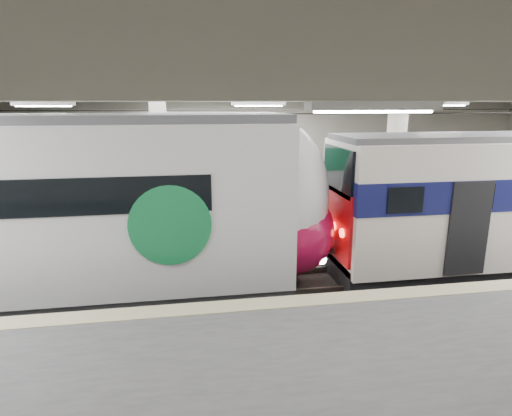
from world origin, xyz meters
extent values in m
cube|color=black|center=(0.00, 0.00, -0.05)|extent=(36.00, 24.00, 0.10)
cube|color=silver|center=(0.00, 0.00, 5.55)|extent=(36.00, 24.00, 0.20)
cube|color=beige|center=(0.00, 10.00, 2.75)|extent=(30.00, 0.10, 5.50)
cube|color=beige|center=(0.00, -3.25, 1.11)|extent=(30.00, 0.50, 0.02)
cube|color=beige|center=(-3.00, 3.00, 2.75)|extent=(0.50, 0.50, 5.50)
cube|color=beige|center=(5.00, 3.00, 2.75)|extent=(0.50, 0.50, 5.50)
cube|color=beige|center=(0.00, 0.00, 5.25)|extent=(30.00, 18.00, 0.50)
cube|color=#59544C|center=(0.00, 0.00, 0.08)|extent=(30.00, 1.52, 0.16)
cube|color=#59544C|center=(0.00, 5.50, 0.08)|extent=(30.00, 1.52, 0.16)
cylinder|color=black|center=(0.00, 0.00, 4.70)|extent=(30.00, 0.03, 0.03)
cylinder|color=black|center=(0.00, 5.50, 4.70)|extent=(30.00, 0.03, 0.03)
cube|color=white|center=(0.00, -2.00, 4.92)|extent=(26.00, 8.40, 0.12)
cube|color=white|center=(-6.35, 0.00, 2.51)|extent=(13.38, 2.99, 4.01)
ellipsoid|color=white|center=(0.34, 0.00, 2.51)|extent=(2.37, 2.93, 3.93)
ellipsoid|color=#A50D39|center=(0.46, 0.00, 1.62)|extent=(2.51, 2.99, 2.41)
cylinder|color=#177F45|center=(-2.61, -1.52, 2.31)|extent=(1.85, 0.06, 1.85)
cube|color=#4C4C51|center=(-6.35, 0.00, 4.61)|extent=(13.38, 2.45, 0.20)
cube|color=black|center=(-6.35, 0.00, 0.35)|extent=(13.38, 2.09, 0.70)
cube|color=#BB0C11|center=(1.84, 0.00, 1.75)|extent=(0.08, 2.27, 1.91)
cube|color=black|center=(1.84, 0.00, 3.20)|extent=(0.08, 2.14, 1.25)
cube|color=white|center=(-6.03, 5.50, 2.46)|extent=(14.54, 3.29, 3.93)
cube|color=#177F45|center=(-6.03, 5.50, 2.98)|extent=(14.58, 3.36, 0.83)
cube|color=#4C4C51|center=(-6.03, 5.50, 4.53)|extent=(14.52, 2.78, 0.16)
cube|color=black|center=(-6.03, 5.50, 0.30)|extent=(14.53, 2.98, 0.60)
camera|label=1|loc=(-2.22, -10.89, 4.99)|focal=30.00mm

